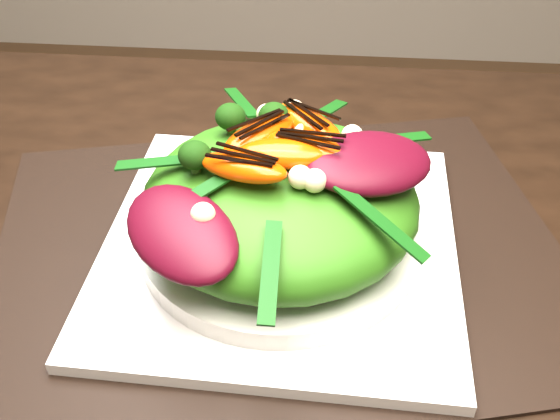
# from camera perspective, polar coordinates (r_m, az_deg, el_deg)

# --- Properties ---
(dining_table) EXTENTS (1.60, 0.90, 0.75)m
(dining_table) POSITION_cam_1_polar(r_m,az_deg,el_deg) (0.49, 9.30, -14.67)
(dining_table) COLOR black
(dining_table) RESTS_ON floor
(placemat) EXTENTS (0.54, 0.45, 0.00)m
(placemat) POSITION_cam_1_polar(r_m,az_deg,el_deg) (0.55, -0.00, -3.61)
(placemat) COLOR black
(placemat) RESTS_ON dining_table
(plate_base) EXTENTS (0.30, 0.30, 0.01)m
(plate_base) POSITION_cam_1_polar(r_m,az_deg,el_deg) (0.54, 0.00, -3.04)
(plate_base) COLOR white
(plate_base) RESTS_ON placemat
(salad_bowl) EXTENTS (0.28, 0.28, 0.02)m
(salad_bowl) POSITION_cam_1_polar(r_m,az_deg,el_deg) (0.53, -0.00, -1.94)
(salad_bowl) COLOR white
(salad_bowl) RESTS_ON plate_base
(lettuce_mound) EXTENTS (0.28, 0.28, 0.08)m
(lettuce_mound) POSITION_cam_1_polar(r_m,az_deg,el_deg) (0.51, 0.00, 0.92)
(lettuce_mound) COLOR #336F14
(lettuce_mound) RESTS_ON salad_bowl
(radicchio_leaf) EXTENTS (0.12, 0.10, 0.02)m
(radicchio_leaf) POSITION_cam_1_polar(r_m,az_deg,el_deg) (0.48, 7.82, 4.08)
(radicchio_leaf) COLOR #3E0612
(radicchio_leaf) RESTS_ON lettuce_mound
(orange_segment) EXTENTS (0.07, 0.03, 0.02)m
(orange_segment) POSITION_cam_1_polar(r_m,az_deg,el_deg) (0.51, -0.15, 7.06)
(orange_segment) COLOR #D53903
(orange_segment) RESTS_ON lettuce_mound
(broccoli_floret) EXTENTS (0.04, 0.04, 0.03)m
(broccoli_floret) POSITION_cam_1_polar(r_m,az_deg,el_deg) (0.52, -5.16, 7.83)
(broccoli_floret) COLOR black
(broccoli_floret) RESTS_ON lettuce_mound
(macadamia_nut) EXTENTS (0.02, 0.02, 0.02)m
(macadamia_nut) POSITION_cam_1_polar(r_m,az_deg,el_deg) (0.45, 2.64, 1.49)
(macadamia_nut) COLOR beige
(macadamia_nut) RESTS_ON lettuce_mound
(balsamic_drizzle) EXTENTS (0.05, 0.01, 0.00)m
(balsamic_drizzle) POSITION_cam_1_polar(r_m,az_deg,el_deg) (0.50, -0.16, 7.99)
(balsamic_drizzle) COLOR black
(balsamic_drizzle) RESTS_ON orange_segment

